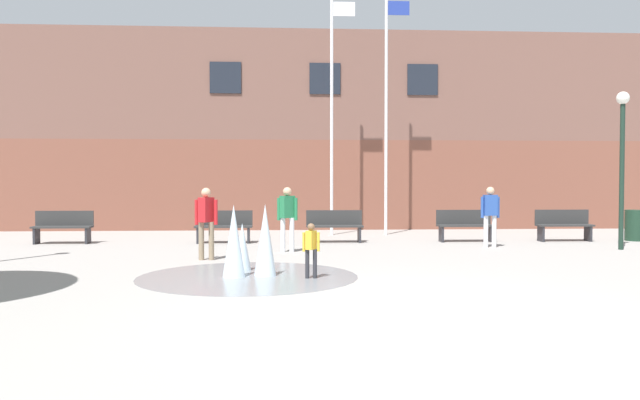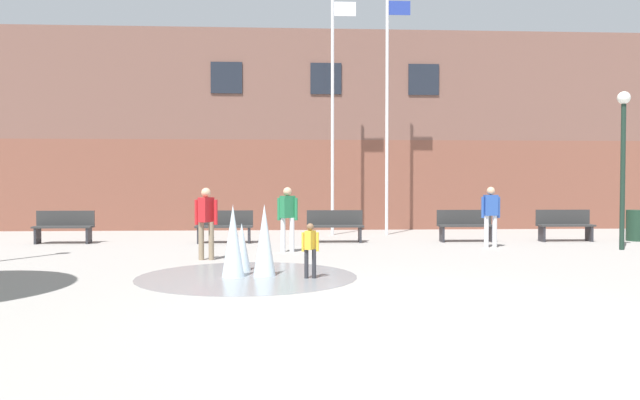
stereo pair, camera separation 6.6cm
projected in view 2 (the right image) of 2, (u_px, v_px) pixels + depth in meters
name	position (u px, v px, depth m)	size (l,w,h in m)	color
ground_plane	(396.00, 313.00, 8.20)	(100.00, 100.00, 0.00)	gray
library_building	(321.00, 136.00, 25.12)	(36.00, 6.05, 7.14)	brown
splash_fountain	(247.00, 248.00, 11.44)	(4.00, 4.00, 1.32)	gray
park_bench_under_left_flagpole	(64.00, 226.00, 17.39)	(1.60, 0.44, 0.91)	#28282D
park_bench_center	(224.00, 226.00, 17.53)	(1.60, 0.44, 0.91)	#28282D
park_bench_under_right_flagpole	(335.00, 226.00, 17.68)	(1.60, 0.44, 0.91)	#28282D
park_bench_near_trashcan	(465.00, 225.00, 17.90)	(1.60, 0.44, 0.91)	#28282D
park_bench_far_right	(565.00, 225.00, 18.02)	(1.60, 0.44, 0.91)	#28282D
adult_watching	(288.00, 214.00, 15.25)	(0.50, 0.37, 1.59)	silver
teen_by_trashcan	(491.00, 212.00, 16.29)	(0.50, 0.21, 1.59)	silver
child_with_pink_shirt	(310.00, 246.00, 11.09)	(0.31, 0.24, 0.99)	#28282D
adult_near_bench	(206.00, 218.00, 13.71)	(0.50, 0.39, 1.59)	#89755B
flagpole_left	(333.00, 105.00, 20.07)	(0.80, 0.10, 7.90)	silver
flagpole_right	(388.00, 105.00, 20.16)	(0.80, 0.10, 7.96)	silver
lamp_post_right_lane	(623.00, 147.00, 15.70)	(0.32, 0.32, 4.00)	#192D23
trash_can	(636.00, 225.00, 18.14)	(0.56, 0.56, 0.90)	#193323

